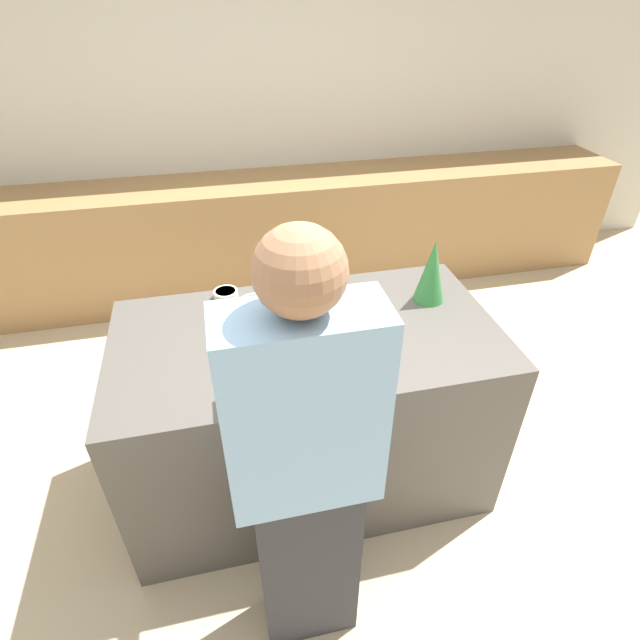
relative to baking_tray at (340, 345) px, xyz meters
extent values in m
plane|color=#C6B28E|center=(-0.12, 0.12, -0.93)|extent=(12.00, 12.00, 0.00)
cube|color=beige|center=(-0.12, 2.46, 0.37)|extent=(8.00, 0.05, 2.60)
cube|color=#9E7547|center=(-0.12, 2.13, -0.47)|extent=(6.00, 0.60, 0.92)
cube|color=#514C47|center=(-0.12, 0.12, -0.47)|extent=(1.70, 0.91, 0.93)
cube|color=#B2B2BC|center=(0.00, 0.00, 0.00)|extent=(0.42, 0.33, 0.01)
cube|color=brown|center=(0.00, 0.00, 0.06)|extent=(0.17, 0.15, 0.12)
cube|color=white|center=(0.00, 0.00, 0.15)|extent=(0.19, 0.17, 0.07)
cylinder|color=brown|center=(0.05, 0.03, 0.22)|extent=(0.02, 0.02, 0.07)
cone|color=#33843D|center=(0.51, 0.26, 0.15)|extent=(0.15, 0.15, 0.31)
cylinder|color=white|center=(0.20, 0.29, 0.02)|extent=(0.11, 0.11, 0.05)
cylinder|color=brown|center=(0.20, 0.29, 0.04)|extent=(0.09, 0.09, 0.01)
cylinder|color=white|center=(-0.47, 0.34, 0.02)|extent=(0.10, 0.10, 0.05)
cylinder|color=red|center=(-0.47, 0.34, 0.04)|extent=(0.08, 0.08, 0.01)
cylinder|color=white|center=(-0.32, 0.35, 0.02)|extent=(0.13, 0.13, 0.05)
cylinder|color=green|center=(-0.32, 0.35, 0.04)|extent=(0.11, 0.11, 0.01)
cylinder|color=white|center=(-0.44, 0.48, 0.02)|extent=(0.12, 0.12, 0.04)
cylinder|color=pink|center=(-0.44, 0.48, 0.03)|extent=(0.10, 0.10, 0.01)
cylinder|color=silver|center=(0.04, 0.47, 0.02)|extent=(0.11, 0.11, 0.04)
cylinder|color=pink|center=(0.04, 0.47, 0.03)|extent=(0.09, 0.09, 0.01)
cylinder|color=#B24238|center=(-0.16, 0.41, 0.04)|extent=(0.07, 0.07, 0.08)
cube|color=#333338|center=(-0.27, -0.60, -0.50)|extent=(0.36, 0.20, 0.86)
cube|color=#8CB7E0|center=(-0.27, -0.60, 0.26)|extent=(0.46, 0.21, 0.68)
sphere|color=#996B4C|center=(-0.27, -0.60, 0.72)|extent=(0.23, 0.23, 0.23)
cylinder|color=#996B4C|center=(-0.27, -0.37, 0.41)|extent=(0.08, 0.46, 0.08)
camera|label=1|loc=(-0.45, -1.61, 1.29)|focal=28.00mm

